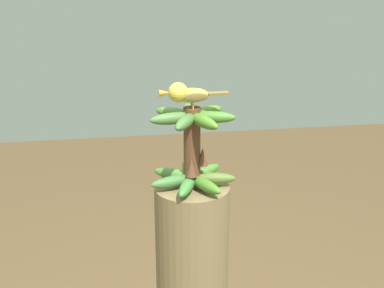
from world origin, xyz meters
TOP-DOWN VIEW (x-y plane):
  - banana_bunch at (0.00, -0.00)m, footprint 0.29×0.28m
  - perched_bird at (-0.02, -0.01)m, footprint 0.22×0.06m

SIDE VIEW (x-z plane):
  - banana_bunch at x=0.00m, z-range 1.15..1.42m
  - perched_bird at x=-0.02m, z-range 1.43..1.51m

